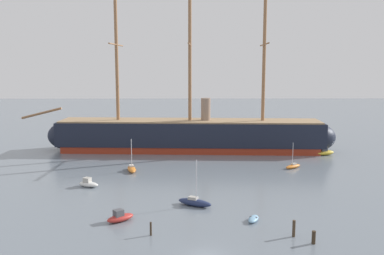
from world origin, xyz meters
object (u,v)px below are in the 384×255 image
object	(u,v)px
dinghy_foreground_right	(253,219)
dinghy_distant_centre	(208,142)
sailboat_alongside_bow	(132,169)
motorboat_far_right	(324,152)
mooring_piling_nearest	(294,228)
mooring_piling_left_pair	(314,237)
motorboat_far_left	(78,149)
motorboat_mid_left	(88,184)
motorboat_foreground_left	(120,217)
sailboat_alongside_stern	(293,166)
tall_ship	(190,135)
sailboat_near_centre	(195,202)
mooring_piling_right_pair	(151,229)

from	to	relation	value
dinghy_foreground_right	dinghy_distant_centre	bearing A→B (deg)	93.58
sailboat_alongside_bow	motorboat_far_right	world-z (taller)	sailboat_alongside_bow
motorboat_far_right	mooring_piling_nearest	size ratio (longest dim) A/B	2.45
mooring_piling_left_pair	motorboat_far_left	bearing A→B (deg)	127.80
motorboat_mid_left	dinghy_distant_centre	size ratio (longest dim) A/B	1.34
motorboat_far_right	mooring_piling_left_pair	world-z (taller)	motorboat_far_right
motorboat_foreground_left	mooring_piling_left_pair	world-z (taller)	motorboat_foreground_left
sailboat_alongside_stern	motorboat_far_left	distance (m)	47.68
tall_ship	mooring_piling_nearest	xyz separation A→B (m)	(11.72, -48.88, -2.76)
dinghy_distant_centre	mooring_piling_left_pair	distance (m)	60.80
sailboat_alongside_bow	dinghy_distant_centre	size ratio (longest dim) A/B	2.13
sailboat_alongside_stern	motorboat_foreground_left	bearing A→B (deg)	-136.44
dinghy_distant_centre	motorboat_foreground_left	bearing A→B (deg)	-104.38
tall_ship	mooring_piling_nearest	world-z (taller)	tall_ship
motorboat_mid_left	sailboat_alongside_bow	bearing A→B (deg)	59.83
sailboat_near_centre	sailboat_alongside_stern	xyz separation A→B (m)	(19.16, 21.49, -0.14)
dinghy_foreground_right	motorboat_mid_left	size ratio (longest dim) A/B	0.75
motorboat_far_left	mooring_piling_nearest	world-z (taller)	mooring_piling_nearest
dinghy_foreground_right	sailboat_alongside_bow	bearing A→B (deg)	126.38
sailboat_alongside_stern	tall_ship	bearing A→B (deg)	139.96
motorboat_far_left	mooring_piling_nearest	size ratio (longest dim) A/B	1.99
sailboat_alongside_bow	mooring_piling_left_pair	size ratio (longest dim) A/B	4.14
sailboat_alongside_bow	mooring_piling_nearest	xyz separation A→B (m)	(22.64, -30.32, 0.47)
dinghy_foreground_right	mooring_piling_right_pair	bearing A→B (deg)	-160.85
motorboat_far_left	dinghy_distant_centre	bearing A→B (deg)	18.56
motorboat_far_left	motorboat_foreground_left	bearing A→B (deg)	-69.25
mooring_piling_right_pair	mooring_piling_nearest	bearing A→B (deg)	-1.80
sailboat_near_centre	mooring_piling_right_pair	xyz separation A→B (m)	(-5.28, -10.40, 0.25)
dinghy_foreground_right	mooring_piling_nearest	distance (m)	6.32
dinghy_distant_centre	mooring_piling_right_pair	world-z (taller)	mooring_piling_right_pair
motorboat_foreground_left	sailboat_near_centre	distance (m)	11.20
mooring_piling_left_pair	mooring_piling_right_pair	distance (m)	18.45
dinghy_distant_centre	mooring_piling_nearest	size ratio (longest dim) A/B	1.46
mooring_piling_left_pair	motorboat_mid_left	bearing A→B (deg)	143.30
tall_ship	motorboat_far_right	bearing A→B (deg)	-9.12
mooring_piling_right_pair	motorboat_far_right	bearing A→B (deg)	51.93
sailboat_alongside_stern	motorboat_mid_left	bearing A→B (deg)	-161.74
motorboat_mid_left	mooring_piling_nearest	bearing A→B (deg)	-35.76
sailboat_near_centre	mooring_piling_left_pair	bearing A→B (deg)	-44.80
dinghy_foreground_right	mooring_piling_left_pair	xyz separation A→B (m)	(5.64, -6.91, 0.43)
tall_ship	motorboat_mid_left	distance (m)	33.11
motorboat_far_left	motorboat_far_right	bearing A→B (deg)	-4.12
tall_ship	mooring_piling_right_pair	xyz separation A→B (m)	(-4.84, -48.36, -2.94)
mooring_piling_nearest	mooring_piling_right_pair	xyz separation A→B (m)	(-16.56, 0.52, -0.17)
motorboat_foreground_left	motorboat_mid_left	world-z (taller)	motorboat_foreground_left
motorboat_mid_left	dinghy_distant_centre	bearing A→B (deg)	60.72
sailboat_alongside_bow	mooring_piling_nearest	world-z (taller)	sailboat_alongside_bow
sailboat_alongside_bow	motorboat_far_left	bearing A→B (deg)	129.20
dinghy_foreground_right	motorboat_far_right	bearing A→B (deg)	61.24
sailboat_near_centre	dinghy_distant_centre	bearing A→B (deg)	85.11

